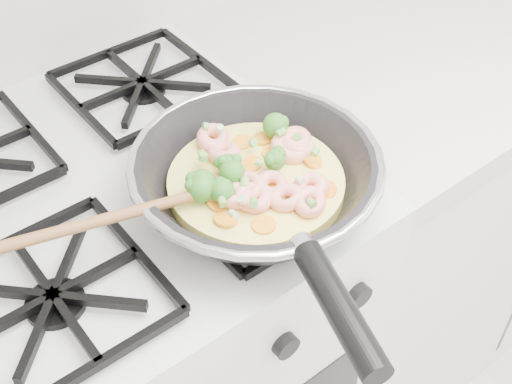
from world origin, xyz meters
TOP-DOWN VIEW (x-y plane):
  - stove at (0.00, 1.70)m, footprint 0.60×0.60m
  - counter_right at (0.80, 1.70)m, footprint 1.00×0.60m
  - skillet at (0.13, 1.53)m, footprint 0.48×0.47m

SIDE VIEW (x-z plane):
  - counter_right at x=0.80m, z-range 0.00..0.90m
  - stove at x=0.00m, z-range 0.00..0.92m
  - skillet at x=0.13m, z-range 0.91..1.01m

